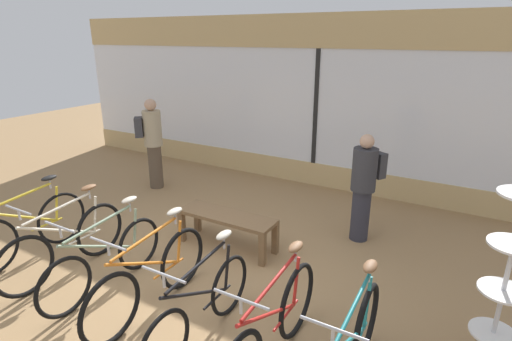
# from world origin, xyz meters

# --- Properties ---
(ground_plane) EXTENTS (24.00, 24.00, 0.00)m
(ground_plane) POSITION_xyz_m (0.00, 0.00, 0.00)
(ground_plane) COLOR #99754C
(shop_back_wall) EXTENTS (12.00, 0.08, 3.20)m
(shop_back_wall) POSITION_xyz_m (0.00, 4.06, 1.64)
(shop_back_wall) COLOR tan
(shop_back_wall) RESTS_ON ground_plane
(bicycle_far_left) EXTENTS (0.46, 1.72, 1.05)m
(bicycle_far_left) POSITION_xyz_m (-2.19, -0.39, 0.41)
(bicycle_far_left) COLOR black
(bicycle_far_left) RESTS_ON ground_plane
(bicycle_left) EXTENTS (0.46, 1.76, 1.04)m
(bicycle_left) POSITION_xyz_m (-1.45, -0.38, 0.40)
(bicycle_left) COLOR black
(bicycle_left) RESTS_ON ground_plane
(bicycle_center_left) EXTENTS (0.46, 1.72, 1.01)m
(bicycle_center_left) POSITION_xyz_m (-0.75, -0.37, 0.38)
(bicycle_center_left) COLOR black
(bicycle_center_left) RESTS_ON ground_plane
(bicycle_center) EXTENTS (0.46, 1.77, 1.05)m
(bicycle_center) POSITION_xyz_m (-0.01, -0.40, 0.40)
(bicycle_center) COLOR black
(bicycle_center) RESTS_ON ground_plane
(bicycle_center_right) EXTENTS (0.46, 1.65, 1.01)m
(bicycle_center_right) POSITION_xyz_m (0.72, -0.50, 0.37)
(bicycle_center_right) COLOR black
(bicycle_center_right) RESTS_ON ground_plane
(bicycle_right) EXTENTS (0.46, 1.82, 1.05)m
(bicycle_right) POSITION_xyz_m (1.46, -0.48, 0.41)
(bicycle_right) COLOR black
(bicycle_right) RESTS_ON ground_plane
(accessory_rack) EXTENTS (0.48, 0.48, 1.76)m
(accessory_rack) POSITION_xyz_m (3.13, 0.52, 0.72)
(accessory_rack) COLOR #333333
(accessory_rack) RESTS_ON ground_plane
(display_bench) EXTENTS (1.40, 0.44, 0.49)m
(display_bench) POSITION_xyz_m (-0.08, 1.13, 0.40)
(display_bench) COLOR brown
(display_bench) RESTS_ON ground_plane
(customer_near_rack) EXTENTS (0.55, 0.53, 1.72)m
(customer_near_rack) POSITION_xyz_m (-2.59, 2.37, 0.93)
(customer_near_rack) COLOR brown
(customer_near_rack) RESTS_ON ground_plane
(customer_by_window) EXTENTS (0.49, 0.56, 1.56)m
(customer_by_window) POSITION_xyz_m (1.46, 2.29, 0.84)
(customer_by_window) COLOR #2D2D38
(customer_by_window) RESTS_ON ground_plane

